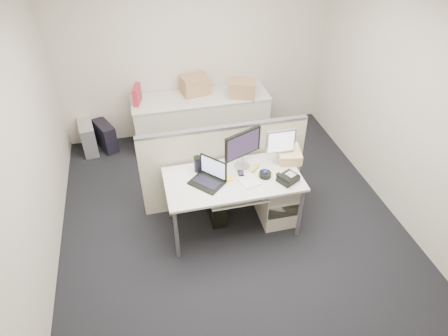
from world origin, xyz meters
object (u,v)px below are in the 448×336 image
object	(u,v)px
desk	(233,183)
monitor_main	(243,150)
desk_phone	(288,178)
laptop	(206,174)

from	to	relation	value
desk	monitor_main	bearing A→B (deg)	50.19
desk	desk_phone	size ratio (longest dim) A/B	7.19
laptop	monitor_main	bearing A→B (deg)	71.59
laptop	desk_phone	distance (m)	0.89
monitor_main	laptop	xyz separation A→B (m)	(-0.45, -0.20, -0.10)
desk_phone	desk	bearing A→B (deg)	134.86
monitor_main	desk_phone	world-z (taller)	monitor_main
desk	desk_phone	xyz separation A→B (m)	(0.57, -0.18, 0.10)
desk	monitor_main	world-z (taller)	monitor_main
monitor_main	desk_phone	size ratio (longest dim) A/B	2.24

